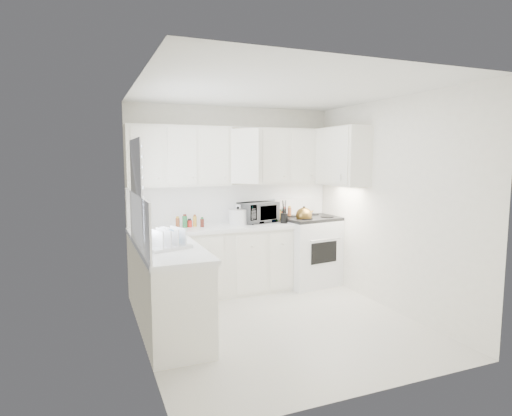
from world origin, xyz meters
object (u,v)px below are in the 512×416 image
microwave (258,210)px  utensil_crock (284,211)px  tea_kettle (304,214)px  rice_cooker (238,216)px  stove (309,241)px  dish_rack (166,237)px

microwave → utensil_crock: bearing=-51.3°
tea_kettle → rice_cooker: size_ratio=1.16×
tea_kettle → rice_cooker: 0.95m
stove → tea_kettle: (-0.18, -0.16, 0.43)m
microwave → dish_rack: bearing=-156.4°
tea_kettle → utensil_crock: bearing=160.8°
utensil_crock → dish_rack: utensil_crock is taller
stove → dish_rack: size_ratio=2.99×
stove → tea_kettle: 0.49m
stove → rice_cooker: 1.18m
microwave → stove: bearing=-28.3°
stove → dish_rack: bearing=-162.0°
utensil_crock → dish_rack: (-1.87, -1.09, -0.05)m
dish_rack → tea_kettle: bearing=5.4°
microwave → utensil_crock: size_ratio=1.56×
dish_rack → utensil_crock: bearing=10.8°
stove → rice_cooker: stove is taller
microwave → dish_rack: microwave is taller
stove → rice_cooker: size_ratio=5.15×
stove → rice_cooker: (-1.10, 0.08, 0.43)m
stove → utensil_crock: (-0.45, -0.06, 0.47)m
stove → utensil_crock: stove is taller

